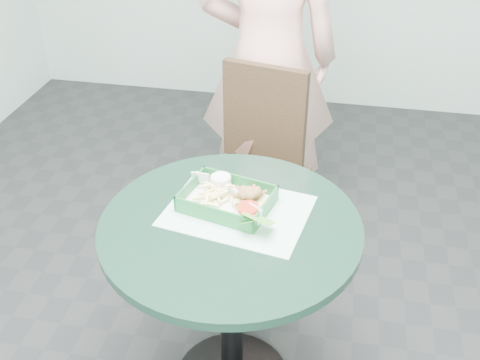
% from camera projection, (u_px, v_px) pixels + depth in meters
% --- Properties ---
extents(cafe_table, '(0.81, 0.81, 0.75)m').
position_uv_depth(cafe_table, '(231.00, 268.00, 1.82)').
color(cafe_table, black).
rests_on(cafe_table, floor).
extents(dining_chair, '(0.38, 0.38, 0.93)m').
position_uv_depth(dining_chair, '(260.00, 158.00, 2.48)').
color(dining_chair, '#33180D').
rests_on(dining_chair, floor).
extents(diner_person, '(0.82, 0.60, 2.06)m').
position_uv_depth(diner_person, '(269.00, 27.00, 2.44)').
color(diner_person, '#F5B1A4').
rests_on(diner_person, floor).
extents(placemat, '(0.48, 0.40, 0.00)m').
position_uv_depth(placemat, '(238.00, 216.00, 1.78)').
color(placemat, '#ACDECC').
rests_on(placemat, cafe_table).
extents(food_basket, '(0.27, 0.20, 0.06)m').
position_uv_depth(food_basket, '(227.00, 207.00, 1.79)').
color(food_basket, '#19642C').
rests_on(food_basket, placemat).
extents(crab_sandwich, '(0.11, 0.11, 0.07)m').
position_uv_depth(crab_sandwich, '(249.00, 198.00, 1.78)').
color(crab_sandwich, '#CEBB6D').
rests_on(crab_sandwich, food_basket).
extents(fries_pile, '(0.13, 0.13, 0.04)m').
position_uv_depth(fries_pile, '(212.00, 202.00, 1.78)').
color(fries_pile, '#FFEF96').
rests_on(fries_pile, food_basket).
extents(sauce_ramekin, '(0.07, 0.07, 0.04)m').
position_uv_depth(sauce_ramekin, '(216.00, 187.00, 1.82)').
color(sauce_ramekin, silver).
rests_on(sauce_ramekin, food_basket).
extents(garnish_cup, '(0.11, 0.11, 0.05)m').
position_uv_depth(garnish_cup, '(257.00, 216.00, 1.71)').
color(garnish_cup, white).
rests_on(garnish_cup, food_basket).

